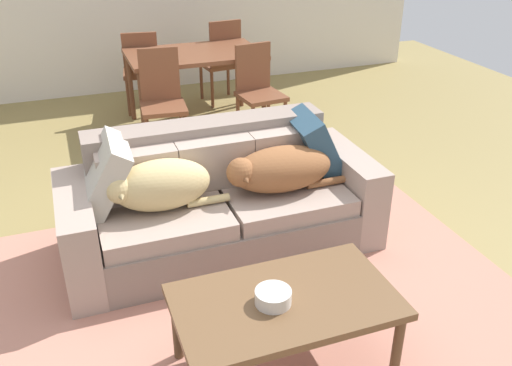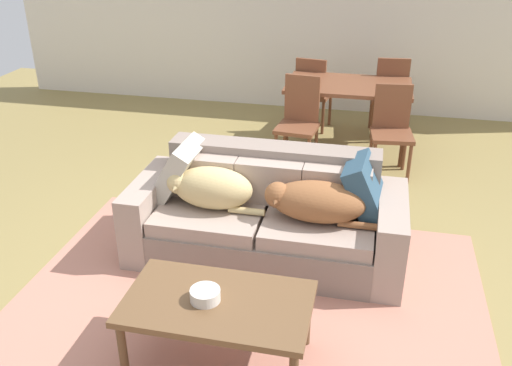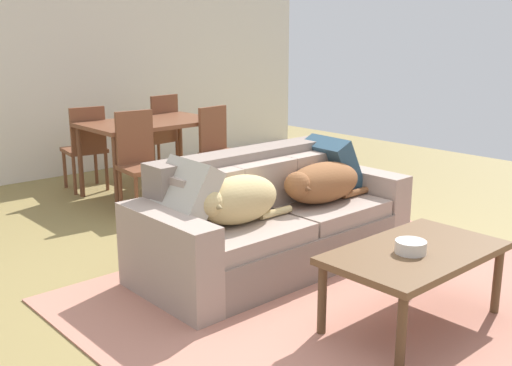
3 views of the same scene
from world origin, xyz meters
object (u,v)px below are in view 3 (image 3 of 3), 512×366
Objects in this scene: dog_on_right_cushion at (321,183)px; dining_table at (150,128)px; bowl_on_coffee_table at (411,247)px; dining_chair_far_right at (160,133)px; throw_pillow_by_left_arm at (183,196)px; throw_pillow_by_right_arm at (332,165)px; coffee_table at (415,258)px; dog_on_left_cushion at (237,200)px; dining_chair_far_left at (86,145)px; couch at (271,222)px; dining_chair_near_left at (141,159)px; dining_chair_near_right at (221,147)px.

dining_table is (0.06, 2.39, 0.11)m from dog_on_right_cushion.
bowl_on_coffee_table is 0.18× the size of dining_chair_far_right.
throw_pillow_by_left_arm is 2.48m from dining_table.
throw_pillow_by_right_arm is 1.53m from bowl_on_coffee_table.
throw_pillow_by_right_arm is at bearing 57.54° from bowl_on_coffee_table.
coffee_table is 6.16× the size of bowl_on_coffee_table.
coffee_table is (0.37, -1.11, -0.18)m from dog_on_left_cushion.
dog_on_right_cushion is at bearing 69.44° from coffee_table.
bowl_on_coffee_table is 0.13× the size of dining_table.
dining_chair_far_left reaches higher than throw_pillow_by_left_arm.
dining_chair_far_right is at bearing 49.65° from dining_table.
dog_on_right_cushion is 1.17m from coffee_table.
dog_on_right_cushion is 4.89× the size of bowl_on_coffee_table.
couch is 2.79m from dining_chair_far_left.
dining_chair_far_right is at bearing 77.09° from coffee_table.
dining_chair_near_left is at bearing 98.61° from dining_chair_far_left.
throw_pillow_by_left_arm is at bearing -117.51° from dining_table.
dining_chair_far_right is (0.92, 4.00, 0.11)m from coffee_table.
bowl_on_coffee_table is at bearing -170.81° from coffee_table.
dog_on_left_cushion reaches higher than coffee_table.
coffee_table is 1.17× the size of dining_chair_near_right.
couch reaches higher than bowl_on_coffee_table.
throw_pillow_by_left_arm is at bearing -179.75° from throw_pillow_by_right_arm.
coffee_table is at bearing 98.33° from dining_chair_far_left.
coffee_table is (-0.04, -1.22, 0.09)m from couch.
dog_on_right_cushion is 2.40m from dining_table.
throw_pillow_by_right_arm is at bearing 59.49° from coffee_table.
couch is at bearing -124.30° from dining_chair_near_right.
dog_on_right_cushion is at bearing -91.55° from dining_table.
dining_chair_near_right reaches higher than dining_chair_far_left.
coffee_table is at bearing 9.19° from bowl_on_coffee_table.
dining_chair_near_left is (0.09, 2.94, 0.02)m from bowl_on_coffee_table.
dog_on_right_cushion is 1.19m from bowl_on_coffee_table.
dining_chair_far_left is at bearing 90.17° from couch.
dog_on_right_cushion is 1.94× the size of throw_pillow_by_right_arm.
dog_on_right_cushion is 0.40m from throw_pillow_by_right_arm.
throw_pillow_by_left_arm is 0.49× the size of dining_chair_near_left.
throw_pillow_by_left_arm reaches higher than couch.
dog_on_right_cushion is 0.90× the size of dining_chair_near_left.
throw_pillow_by_right_arm is at bearing 0.25° from throw_pillow_by_left_arm.
dining_chair_far_left is (0.39, 2.91, -0.09)m from dog_on_left_cushion.
bowl_on_coffee_table is at bearing -113.64° from dog_on_right_cushion.
couch is 0.51m from dog_on_left_cushion.
dining_table is at bearing 78.90° from couch.
dining_chair_far_right is (0.16, 2.72, -0.10)m from throw_pillow_by_right_arm.
throw_pillow_by_left_arm is 0.48× the size of dining_chair_far_right.
couch is at bearing 99.01° from dining_chair_far_left.
dining_table is 0.72m from dining_chair_near_left.
bowl_on_coffee_table is 4.13m from dining_chair_far_right.
bowl_on_coffee_table is 3.53m from dining_table.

